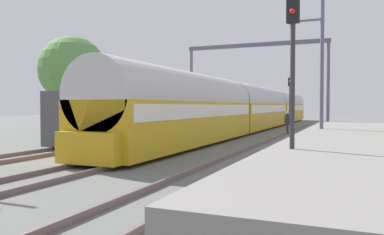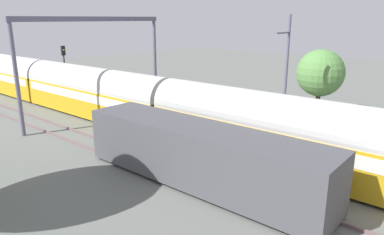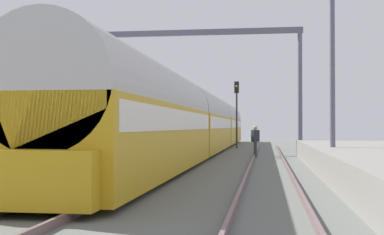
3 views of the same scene
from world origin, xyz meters
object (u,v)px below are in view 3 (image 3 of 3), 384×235
Objects in this scene: freight_car at (44,132)px; person_crossing at (255,138)px; passenger_train at (201,122)px; railway_signal_far at (237,105)px; catenary_gantry at (199,64)px.

freight_car reaches higher than person_crossing.
passenger_train is 7.83m from railway_signal_far.
person_crossing is at bearing -50.90° from catenary_gantry.
railway_signal_far is 0.40× the size of catenary_gantry.
railway_signal_far reaches higher than passenger_train.
railway_signal_far reaches higher than freight_car.
freight_car is 22.75m from railway_signal_far.
catenary_gantry reaches higher than passenger_train.
person_crossing is 0.33× the size of railway_signal_far.
railway_signal_far is (6.21, 21.81, 1.85)m from freight_car.
person_crossing is (7.91, 9.36, -0.44)m from freight_car.
catenary_gantry is (-1.92, -8.00, 2.35)m from railway_signal_far.
catenary_gantry reaches higher than railway_signal_far.
freight_car is at bearing -170.39° from person_crossing.
freight_car is 2.50× the size of railway_signal_far.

